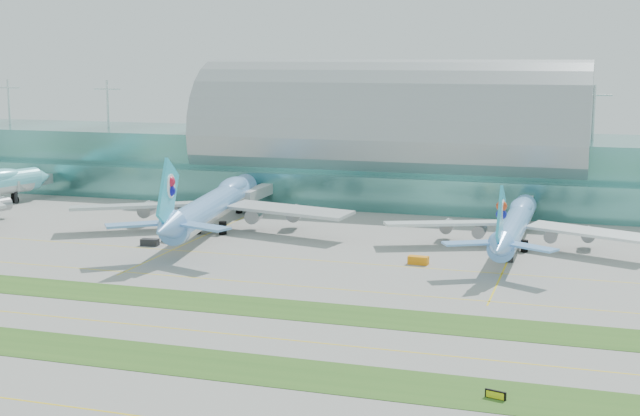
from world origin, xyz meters
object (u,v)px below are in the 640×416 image
(airliner_b, at_px, (215,203))
(terminal, at_px, (391,153))
(airliner_c, at_px, (515,223))
(taxiway_sign_east, at_px, (495,395))

(airliner_b, bearing_deg, terminal, 55.42)
(airliner_b, distance_m, airliner_c, 75.30)
(taxiway_sign_east, bearing_deg, airliner_c, 109.26)
(airliner_b, xyz_separation_m, taxiway_sign_east, (81.65, -93.62, -6.50))
(airliner_c, bearing_deg, taxiway_sign_east, -85.76)
(airliner_b, xyz_separation_m, airliner_c, (75.27, 1.85, -1.23))
(terminal, relative_size, taxiway_sign_east, 118.53)
(terminal, bearing_deg, airliner_b, -115.90)
(taxiway_sign_east, bearing_deg, terminal, 123.13)
(airliner_c, xyz_separation_m, taxiway_sign_east, (6.38, -95.47, -5.27))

